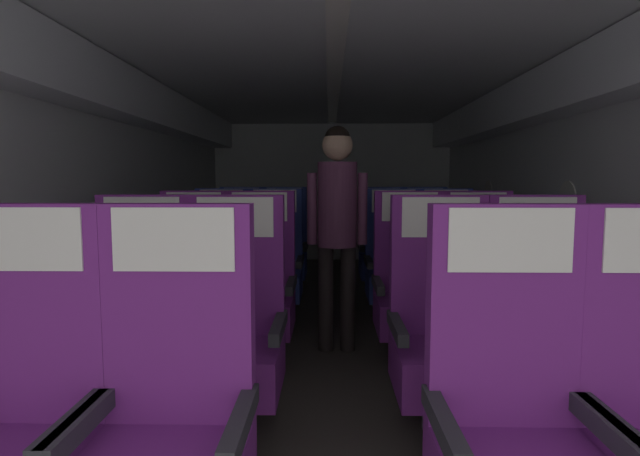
{
  "coord_description": "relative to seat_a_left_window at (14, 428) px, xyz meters",
  "views": [
    {
      "loc": [
        -0.04,
        -0.03,
        1.24
      ],
      "look_at": [
        -0.12,
        4.44,
        0.81
      ],
      "focal_mm": 28.08,
      "sensor_mm": 36.0,
      "label": 1
    }
  ],
  "objects": [
    {
      "name": "seat_b_right_window",
      "position": [
        1.52,
        0.95,
        0.0
      ],
      "size": [
        0.51,
        0.5,
        1.17
      ],
      "color": "#38383D",
      "rests_on": "ground"
    },
    {
      "name": "seat_a_right_window",
      "position": [
        1.52,
        0.0,
        0.0
      ],
      "size": [
        0.51,
        0.5,
        1.17
      ],
      "color": "#38383D",
      "rests_on": "ground"
    },
    {
      "name": "seat_d_left_aisle",
      "position": [
        0.48,
        2.87,
        0.0
      ],
      "size": [
        0.51,
        0.5,
        1.17
      ],
      "color": "#38383D",
      "rests_on": "ground"
    },
    {
      "name": "seat_e_right_window",
      "position": [
        1.53,
        3.82,
        0.0
      ],
      "size": [
        0.51,
        0.5,
        1.17
      ],
      "color": "#38383D",
      "rests_on": "ground"
    },
    {
      "name": "seat_c_right_aisle",
      "position": [
        1.99,
        1.92,
        0.0
      ],
      "size": [
        0.51,
        0.5,
        1.17
      ],
      "color": "#38383D",
      "rests_on": "ground"
    },
    {
      "name": "seat_e_left_aisle",
      "position": [
        0.48,
        3.84,
        0.0
      ],
      "size": [
        0.51,
        0.5,
        1.17
      ],
      "color": "#38383D",
      "rests_on": "ground"
    },
    {
      "name": "seat_d_right_aisle",
      "position": [
        1.99,
        2.88,
        0.0
      ],
      "size": [
        0.51,
        0.5,
        1.17
      ],
      "color": "#38383D",
      "rests_on": "ground"
    },
    {
      "name": "seat_e_right_aisle",
      "position": [
        1.99,
        3.84,
        0.0
      ],
      "size": [
        0.51,
        0.5,
        1.17
      ],
      "color": "#38383D",
      "rests_on": "ground"
    },
    {
      "name": "seat_e_left_window",
      "position": [
        0.02,
        3.85,
        0.0
      ],
      "size": [
        0.51,
        0.5,
        1.17
      ],
      "color": "#38383D",
      "rests_on": "ground"
    },
    {
      "name": "seat_d_left_window",
      "position": [
        0.01,
        2.88,
        0.0
      ],
      "size": [
        0.51,
        0.5,
        1.17
      ],
      "color": "#38383D",
      "rests_on": "ground"
    },
    {
      "name": "flight_attendant",
      "position": [
        1.02,
        2.12,
        0.52
      ],
      "size": [
        0.43,
        0.28,
        1.62
      ],
      "rotation": [
        0.0,
        0.0,
        3.32
      ],
      "color": "black",
      "rests_on": "ground"
    },
    {
      "name": "seat_a_left_window",
      "position": [
        0.0,
        0.0,
        0.0
      ],
      "size": [
        0.51,
        0.5,
        1.17
      ],
      "color": "#38383D",
      "rests_on": "ground"
    },
    {
      "name": "seat_d_right_window",
      "position": [
        1.53,
        2.88,
        0.0
      ],
      "size": [
        0.51,
        0.5,
        1.17
      ],
      "color": "#38383D",
      "rests_on": "ground"
    },
    {
      "name": "seat_c_left_window",
      "position": [
        0.02,
        1.93,
        0.0
      ],
      "size": [
        0.51,
        0.5,
        1.17
      ],
      "color": "#38383D",
      "rests_on": "ground"
    },
    {
      "name": "seat_b_right_aisle",
      "position": [
        2.0,
        0.97,
        0.0
      ],
      "size": [
        0.51,
        0.5,
        1.17
      ],
      "color": "#38383D",
      "rests_on": "ground"
    },
    {
      "name": "ground",
      "position": [
        1.0,
        2.44,
        -0.49
      ],
      "size": [
        3.88,
        8.12,
        0.02
      ],
      "primitive_type": "cube",
      "color": "#3D3833"
    },
    {
      "name": "seat_a_left_aisle",
      "position": [
        0.48,
        0.0,
        0.0
      ],
      "size": [
        0.51,
        0.5,
        1.17
      ],
      "color": "#38383D",
      "rests_on": "ground"
    },
    {
      "name": "seat_b_left_window",
      "position": [
        0.02,
        0.96,
        0.0
      ],
      "size": [
        0.51,
        0.5,
        1.17
      ],
      "color": "#38383D",
      "rests_on": "ground"
    },
    {
      "name": "seat_c_left_aisle",
      "position": [
        0.48,
        1.91,
        0.0
      ],
      "size": [
        0.51,
        0.5,
        1.17
      ],
      "color": "#38383D",
      "rests_on": "ground"
    },
    {
      "name": "seat_c_right_window",
      "position": [
        1.52,
        1.93,
        0.0
      ],
      "size": [
        0.51,
        0.5,
        1.17
      ],
      "color": "#38383D",
      "rests_on": "ground"
    },
    {
      "name": "fuselage_shell",
      "position": [
        1.0,
        2.73,
        1.07
      ],
      "size": [
        3.76,
        7.77,
        2.16
      ],
      "color": "silver",
      "rests_on": "ground"
    },
    {
      "name": "seat_b_left_aisle",
      "position": [
        0.49,
        0.95,
        0.0
      ],
      "size": [
        0.51,
        0.5,
        1.17
      ],
      "color": "#38383D",
      "rests_on": "ground"
    }
  ]
}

